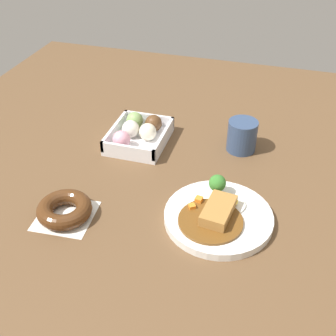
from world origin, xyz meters
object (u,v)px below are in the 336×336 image
object	(u,v)px
chocolate_ring_donut	(65,210)
donut_box	(138,133)
coffee_mug	(242,136)
curry_plate	(218,215)

from	to	relation	value
chocolate_ring_donut	donut_box	bearing A→B (deg)	171.28
donut_box	coffee_mug	bearing A→B (deg)	98.08
curry_plate	chocolate_ring_donut	bearing A→B (deg)	-75.61
curry_plate	coffee_mug	size ratio (longest dim) A/B	2.78
chocolate_ring_donut	curry_plate	bearing A→B (deg)	104.39
donut_box	coffee_mug	xyz separation A→B (m)	(-0.04, 0.27, 0.02)
chocolate_ring_donut	coffee_mug	distance (m)	0.49
curry_plate	coffee_mug	distance (m)	0.29
curry_plate	coffee_mug	xyz separation A→B (m)	(-0.29, 0.01, 0.03)
coffee_mug	donut_box	bearing A→B (deg)	-81.92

